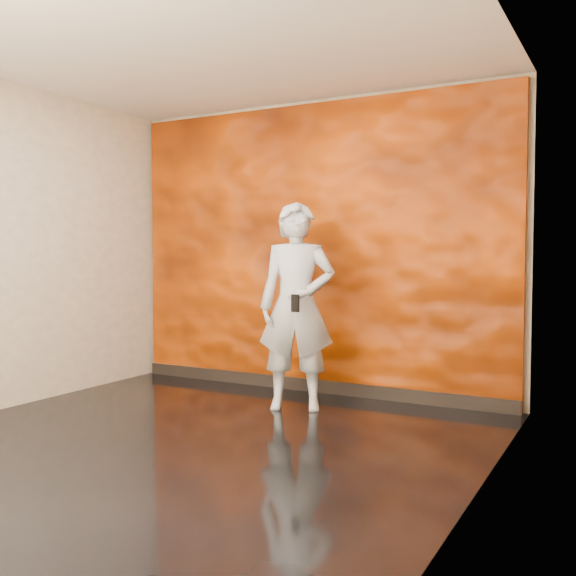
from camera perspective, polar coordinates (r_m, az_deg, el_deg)
The scene contains 5 objects.
room at distance 4.51m, azimuth -9.01°, elevation 3.92°, with size 4.02×4.02×2.81m.
feature_wall at distance 6.18m, azimuth 2.15°, elevation 3.52°, with size 3.90×0.06×2.75m, color #F15000.
baseboard at distance 6.27m, azimuth 1.97°, elevation -8.62°, with size 3.90×0.04×0.12m, color black.
man at distance 5.47m, azimuth 0.79°, elevation -1.62°, with size 0.64×0.42×1.77m, color #9FA4AD.
phone at distance 5.22m, azimuth 0.65°, elevation -1.36°, with size 0.08×0.02×0.15m, color black.
Camera 1 is at (2.75, -3.58, 1.32)m, focal length 40.00 mm.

